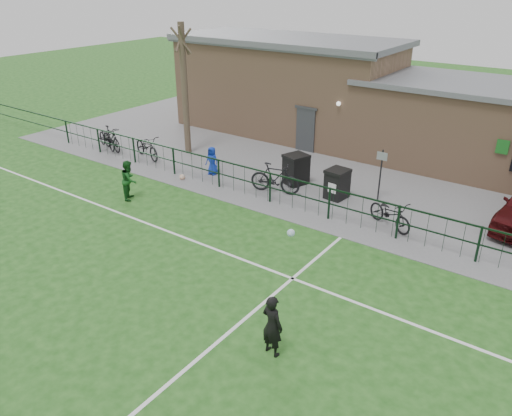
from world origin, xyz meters
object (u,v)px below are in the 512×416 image
Objects in this scene: bicycle_a at (107,138)px; spectator_child at (212,161)px; bicycle_e at (390,213)px; outfield_player at (129,180)px; wheelie_bin_right at (337,185)px; sign_post at (380,175)px; bicycle_b at (111,139)px; wheelie_bin_left at (296,170)px; bare_tree at (185,91)px; bicycle_c at (147,147)px; ball_ground at (182,177)px; bicycle_d at (275,178)px.

spectator_child is at bearing -67.82° from bicycle_a.
bicycle_e is 1.24× the size of outfield_player.
wheelie_bin_right is 0.88× the size of spectator_child.
sign_post is (1.37, 0.78, 0.46)m from wheelie_bin_right.
spectator_child is (-8.13, 0.28, 0.11)m from bicycle_e.
bicycle_b is 1.59× the size of spectator_child.
outfield_player is (-0.92, -3.78, 0.14)m from spectator_child.
wheelie_bin_left reaches higher than wheelie_bin_right.
bare_tree reaches higher than sign_post.
bicycle_e is at bearing -9.56° from bare_tree.
bare_tree is 8.77m from wheelie_bin_right.
sign_post is 10.91m from bicycle_c.
outfield_player is 6.58× the size of ball_ground.
bicycle_d is at bearing -15.14° from bare_tree.
bicycle_c is at bearing 114.35° from bicycle_e.
bicycle_d is 1.66× the size of spectator_child.
wheelie_bin_right is at bearing 18.54° from ball_ground.
bicycle_d reaches higher than ball_ground.
bicycle_e is at bearing -106.21° from bicycle_d.
spectator_child is at bearing -70.78° from bicycle_c.
bicycle_d is at bearing -149.83° from wheelie_bin_right.
sign_post is 8.13m from ball_ground.
bicycle_e is 8.13m from spectator_child.
sign_post is at bearing 7.42° from spectator_child.
spectator_child reaches higher than bicycle_c.
spectator_child is at bearing -164.42° from wheelie_bin_right.
spectator_child is at bearing 112.99° from bicycle_e.
wheelie_bin_left is 0.95× the size of spectator_child.
bicycle_c is 3.86m from spectator_child.
sign_post is 1.03× the size of bicycle_b.
wheelie_bin_left is 10.14m from bicycle_a.
wheelie_bin_left is at bearing -3.40° from bare_tree.
bicycle_d is 4.15m from ball_ground.
bicycle_e is (4.65, -1.47, -0.08)m from wheelie_bin_left.
ball_ground is at bearing -79.17° from bicycle_a.
bare_tree reaches higher than wheelie_bin_left.
outfield_player is at bearing -109.79° from spectator_child.
ball_ground is (5.47, -0.84, -0.49)m from bicycle_b.
outfield_player reaches higher than ball_ground.
ball_ground is (-7.55, -2.86, -0.90)m from sign_post.
ball_ground is at bearing 120.97° from bicycle_e.
bicycle_a reaches higher than bicycle_e.
wheelie_bin_left is 1.30m from bicycle_d.
bicycle_c is at bearing 161.82° from ball_ground.
bicycle_c is (2.27, 0.21, -0.03)m from bicycle_b.
bicycle_a is 6.56m from spectator_child.
bicycle_a is 2.70m from bicycle_c.
spectator_child is (2.87, -1.57, -2.37)m from bare_tree.
spectator_child is (6.12, 0.37, 0.03)m from bicycle_b.
outfield_player reaches higher than bicycle_d.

